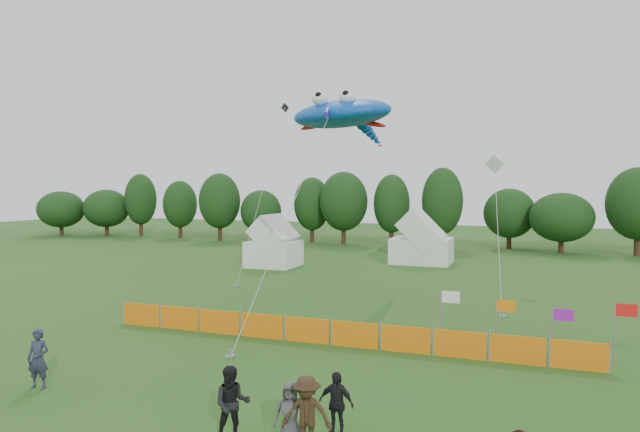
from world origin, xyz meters
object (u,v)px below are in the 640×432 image
(spectator_a, at_px, (38,359))
(spectator_d, at_px, (336,403))
(barrier_fence, at_px, (330,332))
(spectator_e, at_px, (290,415))
(tent_right, at_px, (422,242))
(tent_left, at_px, (274,246))
(spectator_b, at_px, (232,404))
(spectator_c, at_px, (307,415))
(stingray_kite, at_px, (344,115))

(spectator_a, relative_size, spectator_d, 1.14)
(barrier_fence, relative_size, spectator_e, 12.60)
(tent_right, distance_m, spectator_d, 33.09)
(spectator_a, xyz_separation_m, spectator_e, (8.91, -0.96, -0.14))
(tent_left, bearing_deg, spectator_b, -67.09)
(spectator_c, relative_size, stingray_kite, 0.09)
(barrier_fence, bearing_deg, tent_right, 91.94)
(barrier_fence, distance_m, spectator_a, 10.36)
(barrier_fence, xyz_separation_m, stingray_kite, (-2.70, 10.20, 9.82))
(tent_left, distance_m, barrier_fence, 22.53)
(tent_right, xyz_separation_m, stingray_kite, (-1.85, -14.98, 8.61))
(spectator_e, bearing_deg, spectator_b, 177.56)
(tent_right, relative_size, spectator_e, 3.04)
(tent_right, distance_m, stingray_kite, 17.38)
(spectator_a, relative_size, spectator_b, 1.00)
(barrier_fence, height_order, stingray_kite, stingray_kite)
(spectator_b, xyz_separation_m, spectator_c, (1.95, 0.04, -0.01))
(barrier_fence, height_order, spectator_e, spectator_e)
(barrier_fence, bearing_deg, tent_left, 120.49)
(barrier_fence, distance_m, stingray_kite, 14.41)
(tent_left, relative_size, spectator_c, 1.99)
(tent_right, xyz_separation_m, spectator_e, (2.84, -33.85, -0.92))
(spectator_e, height_order, stingray_kite, stingray_kite)
(spectator_c, bearing_deg, barrier_fence, 95.35)
(spectator_d, height_order, stingray_kite, stingray_kite)
(spectator_d, distance_m, stingray_kite, 21.00)
(tent_right, relative_size, spectator_d, 2.95)
(tent_right, height_order, barrier_fence, tent_right)
(tent_left, height_order, spectator_e, tent_left)
(tent_left, height_order, stingray_kite, stingray_kite)
(spectator_d, height_order, spectator_e, spectator_d)
(spectator_b, bearing_deg, spectator_a, 142.92)
(tent_left, relative_size, tent_right, 0.77)
(tent_left, distance_m, spectator_a, 27.48)
(tent_left, relative_size, stingray_kite, 0.17)
(barrier_fence, distance_m, spectator_d, 8.20)
(tent_right, height_order, spectator_e, tent_right)
(spectator_a, height_order, spectator_d, spectator_a)
(spectator_a, height_order, spectator_e, spectator_a)
(tent_right, bearing_deg, stingray_kite, -97.04)
(barrier_fence, bearing_deg, spectator_e, -77.07)
(spectator_a, height_order, spectator_b, spectator_b)
(spectator_a, relative_size, stingray_kite, 0.09)
(tent_right, relative_size, spectator_a, 2.58)
(spectator_e, relative_size, stingray_kite, 0.08)
(spectator_c, distance_m, stingray_kite, 21.86)
(spectator_d, bearing_deg, tent_right, 103.43)
(spectator_a, bearing_deg, spectator_d, -15.24)
(spectator_c, bearing_deg, tent_right, 85.26)
(tent_right, relative_size, stingray_kite, 0.23)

